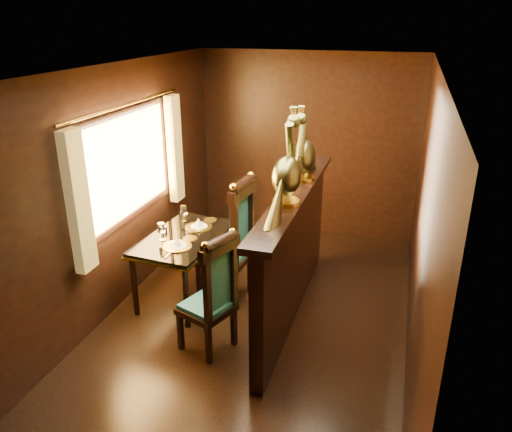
# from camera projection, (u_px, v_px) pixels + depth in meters

# --- Properties ---
(ground) EXTENTS (5.00, 5.00, 0.00)m
(ground) POSITION_uv_depth(u_px,v_px,m) (254.00, 323.00, 5.10)
(ground) COLOR black
(ground) RESTS_ON ground
(room_shell) EXTENTS (3.04, 5.04, 2.52)m
(room_shell) POSITION_uv_depth(u_px,v_px,m) (245.00, 173.00, 4.54)
(room_shell) COLOR black
(room_shell) RESTS_ON ground
(partition) EXTENTS (0.26, 2.70, 1.36)m
(partition) POSITION_uv_depth(u_px,v_px,m) (293.00, 252.00, 5.01)
(partition) COLOR black
(partition) RESTS_ON ground
(dining_table) EXTENTS (0.84, 1.28, 0.92)m
(dining_table) POSITION_uv_depth(u_px,v_px,m) (185.00, 242.00, 5.37)
(dining_table) COLOR black
(dining_table) RESTS_ON ground
(chair_left) EXTENTS (0.56, 0.58, 1.21)m
(chair_left) POSITION_uv_depth(u_px,v_px,m) (215.00, 292.00, 4.44)
(chair_left) COLOR black
(chair_left) RESTS_ON ground
(chair_right) EXTENTS (0.56, 0.59, 1.43)m
(chair_right) POSITION_uv_depth(u_px,v_px,m) (236.00, 238.00, 5.24)
(chair_right) COLOR black
(chair_right) RESTS_ON ground
(peacock_left) EXTENTS (0.26, 0.70, 0.84)m
(peacock_left) POSITION_uv_depth(u_px,v_px,m) (287.00, 159.00, 4.28)
(peacock_left) COLOR #1C5430
(peacock_left) RESTS_ON partition
(peacock_right) EXTENTS (0.25, 0.66, 0.79)m
(peacock_right) POSITION_uv_depth(u_px,v_px,m) (304.00, 142.00, 4.92)
(peacock_right) COLOR #1C5430
(peacock_right) RESTS_ON partition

